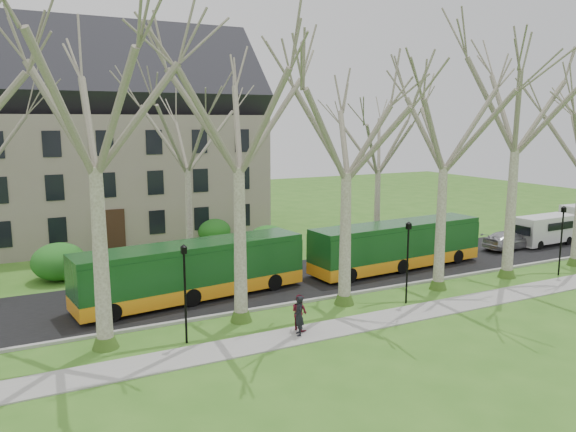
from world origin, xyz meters
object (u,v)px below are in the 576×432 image
(bus_follow, at_px, (397,245))
(pedestrian_b, at_px, (299,312))
(sedan, at_px, (509,240))
(bus_lead, at_px, (193,270))
(van_a, at_px, (545,230))
(pedestrian_a, at_px, (299,316))

(bus_follow, bearing_deg, pedestrian_b, -151.73)
(bus_follow, xyz_separation_m, pedestrian_b, (-10.85, -6.83, -0.71))
(sedan, bearing_deg, pedestrian_b, 103.07)
(bus_lead, relative_size, sedan, 2.75)
(bus_lead, bearing_deg, bus_follow, -6.56)
(bus_lead, height_order, bus_follow, bus_lead)
(bus_lead, relative_size, van_a, 2.42)
(van_a, height_order, pedestrian_b, van_a)
(bus_follow, bearing_deg, sedan, -0.56)
(pedestrian_b, bearing_deg, bus_lead, 8.50)
(van_a, distance_m, pedestrian_a, 26.86)
(bus_lead, relative_size, pedestrian_b, 7.48)
(sedan, bearing_deg, bus_follow, 87.49)
(pedestrian_b, bearing_deg, sedan, -85.93)
(sedan, height_order, van_a, van_a)
(sedan, relative_size, pedestrian_b, 2.72)
(van_a, height_order, pedestrian_a, van_a)
(pedestrian_b, bearing_deg, bus_follow, -72.69)
(sedan, distance_m, van_a, 3.67)
(van_a, distance_m, pedestrian_b, 26.41)
(bus_follow, height_order, van_a, bus_follow)
(van_a, bearing_deg, pedestrian_a, -164.91)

